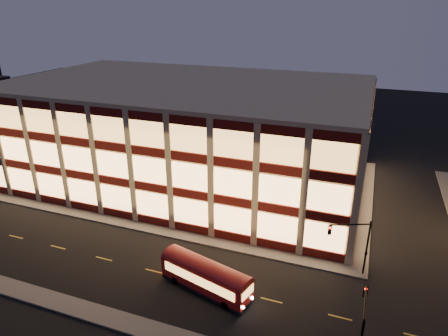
% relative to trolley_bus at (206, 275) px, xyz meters
% --- Properties ---
extents(ground, '(200.00, 200.00, 0.00)m').
position_rel_trolley_bus_xyz_m(ground, '(-9.94, 6.76, -1.69)').
color(ground, black).
rests_on(ground, ground).
extents(sidewalk_office_south, '(54.00, 2.00, 0.15)m').
position_rel_trolley_bus_xyz_m(sidewalk_office_south, '(-12.94, 7.76, -1.62)').
color(sidewalk_office_south, '#514F4C').
rests_on(sidewalk_office_south, ground).
extents(sidewalk_office_east, '(2.00, 30.00, 0.15)m').
position_rel_trolley_bus_xyz_m(sidewalk_office_east, '(13.06, 23.76, -1.62)').
color(sidewalk_office_east, '#514F4C').
rests_on(sidewalk_office_east, ground).
extents(sidewalk_near, '(100.00, 2.00, 0.15)m').
position_rel_trolley_bus_xyz_m(sidewalk_near, '(-9.94, -6.24, -1.62)').
color(sidewalk_near, '#514F4C').
rests_on(sidewalk_near, ground).
extents(office_building, '(50.45, 30.45, 14.50)m').
position_rel_trolley_bus_xyz_m(office_building, '(-12.86, 23.67, 5.55)').
color(office_building, tan).
rests_on(office_building, ground).
extents(traffic_signal_far, '(3.79, 1.87, 6.00)m').
position_rel_trolley_bus_xyz_m(traffic_signal_far, '(12.27, 7.00, 2.42)').
color(traffic_signal_far, black).
rests_on(traffic_signal_far, ground).
extents(traffic_signal_near, '(0.32, 4.45, 6.00)m').
position_rel_trolley_bus_xyz_m(traffic_signal_near, '(13.56, -4.27, 2.43)').
color(traffic_signal_near, black).
rests_on(traffic_signal_near, ground).
extents(trolley_bus, '(9.30, 4.50, 3.06)m').
position_rel_trolley_bus_xyz_m(trolley_bus, '(0.00, 0.00, 0.00)').
color(trolley_bus, '#840707').
rests_on(trolley_bus, ground).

